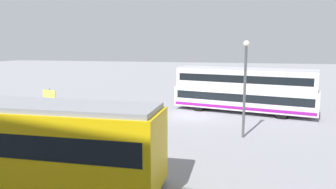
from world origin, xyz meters
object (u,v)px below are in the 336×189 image
object	(u,v)px
pedestrian_near_railing	(96,114)
info_sign	(50,98)
street_lamp	(245,81)
double_decker_bus	(243,90)

from	to	relation	value
pedestrian_near_railing	info_sign	size ratio (longest dim) A/B	0.71
info_sign	pedestrian_near_railing	bearing A→B (deg)	167.47
info_sign	street_lamp	size ratio (longest dim) A/B	0.42
info_sign	street_lamp	xyz separation A→B (m)	(-13.81, 0.78, 1.75)
info_sign	street_lamp	distance (m)	13.95
double_decker_bus	street_lamp	distance (m)	7.53
pedestrian_near_railing	info_sign	bearing A→B (deg)	-12.53
pedestrian_near_railing	street_lamp	bearing A→B (deg)	-179.25
pedestrian_near_railing	street_lamp	world-z (taller)	street_lamp
street_lamp	info_sign	bearing A→B (deg)	-3.22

